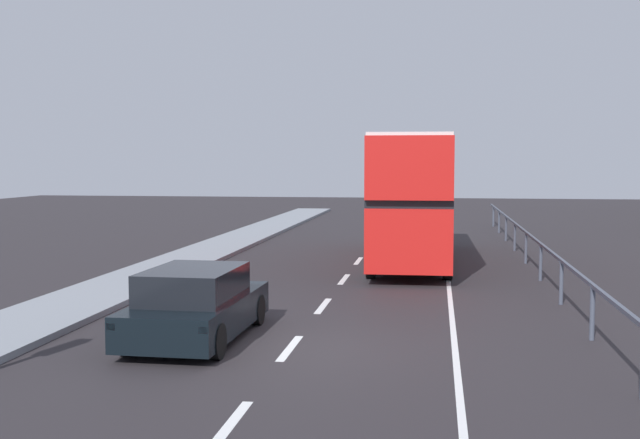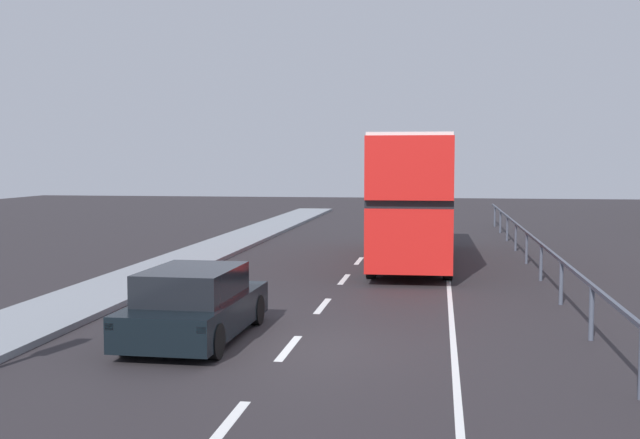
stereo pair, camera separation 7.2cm
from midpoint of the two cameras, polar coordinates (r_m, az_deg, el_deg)
name	(u,v)px [view 1 (the left image)]	position (r m, az deg, el deg)	size (l,w,h in m)	color
ground_plane	(292,349)	(14.87, -2.24, -9.45)	(74.51, 120.00, 0.10)	#282428
near_sidewalk_kerb	(3,333)	(16.93, -22.31, -7.67)	(2.32, 80.00, 0.14)	gray
lane_paint_markings	(408,279)	(23.25, 6.35, -4.34)	(3.19, 46.00, 0.01)	silver
bridge_side_railing	(541,250)	(23.53, 15.78, -2.15)	(0.10, 42.00, 1.11)	#434958
double_decker_bus_red	(411,196)	(27.04, 6.63, 1.76)	(2.70, 11.30, 4.29)	red
hatchback_car_near	(196,305)	(15.46, -9.18, -6.21)	(1.93, 4.38, 1.43)	black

